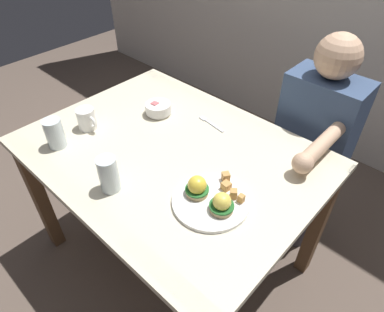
{
  "coord_description": "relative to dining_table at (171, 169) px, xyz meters",
  "views": [
    {
      "loc": [
        0.79,
        -0.72,
        1.63
      ],
      "look_at": [
        0.12,
        0.0,
        0.78
      ],
      "focal_mm": 31.6,
      "sensor_mm": 36.0,
      "label": 1
    }
  ],
  "objects": [
    {
      "name": "water_glass_far",
      "position": [
        0.0,
        -0.3,
        0.17
      ],
      "size": [
        0.07,
        0.07,
        0.14
      ],
      "color": "silver",
      "rests_on": "dining_table"
    },
    {
      "name": "water_glass_near",
      "position": [
        -0.36,
        -0.3,
        0.16
      ],
      "size": [
        0.07,
        0.07,
        0.13
      ],
      "color": "silver",
      "rests_on": "dining_table"
    },
    {
      "name": "fruit_bowl",
      "position": [
        -0.23,
        0.15,
        0.14
      ],
      "size": [
        0.12,
        0.12,
        0.06
      ],
      "color": "white",
      "rests_on": "dining_table"
    },
    {
      "name": "fork",
      "position": [
        -0.0,
        0.26,
        0.11
      ],
      "size": [
        0.16,
        0.04,
        0.0
      ],
      "color": "silver",
      "rests_on": "dining_table"
    },
    {
      "name": "eggs_benedict_plate",
      "position": [
        0.31,
        -0.1,
        0.13
      ],
      "size": [
        0.27,
        0.27,
        0.09
      ],
      "color": "white",
      "rests_on": "dining_table"
    },
    {
      "name": "diner_person",
      "position": [
        0.35,
        0.6,
        0.02
      ],
      "size": [
        0.34,
        0.54,
        1.14
      ],
      "color": "#33333D",
      "rests_on": "ground_plane"
    },
    {
      "name": "coffee_mug",
      "position": [
        -0.38,
        -0.14,
        0.16
      ],
      "size": [
        0.11,
        0.08,
        0.09
      ],
      "color": "white",
      "rests_on": "dining_table"
    },
    {
      "name": "ground_plane",
      "position": [
        0.0,
        0.0,
        -0.63
      ],
      "size": [
        6.0,
        6.0,
        0.0
      ],
      "primitive_type": "plane",
      "color": "brown"
    },
    {
      "name": "dining_table",
      "position": [
        0.0,
        0.0,
        0.0
      ],
      "size": [
        1.2,
        0.9,
        0.74
      ],
      "color": "beige",
      "rests_on": "ground_plane"
    }
  ]
}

